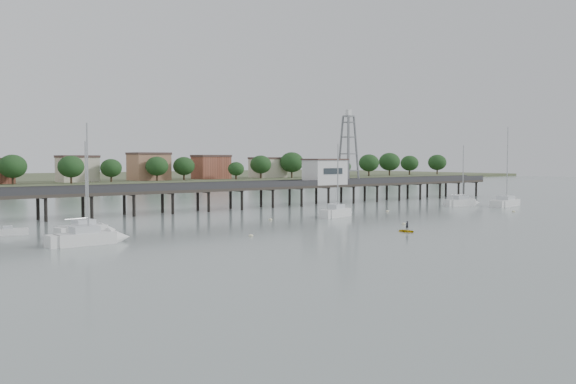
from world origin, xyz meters
name	(u,v)px	position (x,y,z in m)	size (l,w,h in m)	color
ground_plane	(519,246)	(0.00, 0.00, 0.00)	(500.00, 500.00, 0.00)	gray
pier	(220,189)	(0.00, 60.00, 3.79)	(150.00, 5.00, 5.50)	#2D2823
pier_building	(325,172)	(25.00, 60.00, 6.67)	(8.40, 5.40, 5.30)	silver
lattice_tower	(348,150)	(31.50, 60.00, 11.10)	(3.20, 3.20, 15.50)	slate
sailboat_b	(92,230)	(-32.36, 37.08, 0.65)	(7.44, 3.43, 11.95)	white
sailboat_e	(466,202)	(44.44, 39.92, 0.65)	(7.83, 3.79, 12.52)	white
sailboat_a	(97,238)	(-34.59, 29.64, 0.64)	(8.55, 2.83, 13.94)	white
sailboat_d	(509,202)	(51.29, 34.65, 0.63)	(10.48, 4.93, 16.49)	white
sailboat_c	(340,212)	(8.88, 37.74, 0.65)	(7.68, 3.82, 12.27)	white
white_tender	(13,232)	(-39.63, 43.73, 0.39)	(3.46, 2.01, 1.26)	white
yellow_dinghy	(407,232)	(0.86, 16.41, 0.00)	(1.64, 0.48, 2.30)	gold
dinghy_occupant	(407,232)	(0.86, 16.41, 0.00)	(0.42, 1.14, 0.27)	black
mooring_buoys	(305,222)	(-2.26, 33.14, 0.08)	(71.64, 19.91, 0.39)	#EFE8BA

